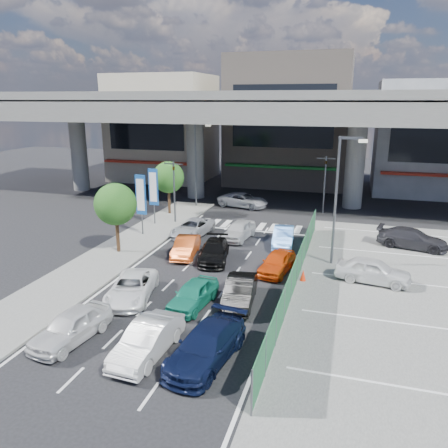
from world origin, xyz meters
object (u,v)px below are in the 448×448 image
(taxi_orange_left, at_px, (186,247))
(parked_sedan_white, at_px, (373,271))
(sedan_white_mid_left, at_px, (132,287))
(traffic_light_right, at_px, (325,170))
(minivan_navy_back, at_px, (206,346))
(parked_sedan_dgrey, at_px, (412,238))
(traffic_cone, at_px, (303,275))
(tree_far, at_px, (168,177))
(crossing_wagon_silver, at_px, (243,200))
(tree_near, at_px, (115,204))
(taxi_orange_right, at_px, (277,262))
(signboard_near, at_px, (141,197))
(hatch_white_back_mid, at_px, (148,340))
(signboard_far, at_px, (153,189))
(traffic_light_left, at_px, (174,177))
(sedan_white_front_mid, at_px, (239,230))
(kei_truck_front_right, at_px, (283,236))
(van_white_back_left, at_px, (71,326))
(taxi_teal_mid, at_px, (193,294))
(street_lamp_left, at_px, (197,158))
(wagon_silver_front_left, at_px, (193,228))
(hatch_black_mid_right, at_px, (240,291))
(street_lamp_right, at_px, (339,190))
(sedan_black_mid, at_px, (214,251))

(taxi_orange_left, xyz_separation_m, parked_sedan_white, (11.80, -1.19, 0.13))
(sedan_white_mid_left, height_order, parked_sedan_white, parked_sedan_white)
(traffic_light_right, height_order, minivan_navy_back, traffic_light_right)
(parked_sedan_dgrey, distance_m, traffic_cone, 10.36)
(tree_far, xyz_separation_m, crossing_wagon_silver, (5.70, 4.66, -2.72))
(traffic_light_right, relative_size, tree_near, 1.08)
(sedan_white_mid_left, relative_size, taxi_orange_right, 1.20)
(signboard_near, xyz_separation_m, hatch_white_back_mid, (7.62, -14.65, -2.37))
(signboard_far, height_order, parked_sedan_dgrey, signboard_far)
(minivan_navy_back, bearing_deg, traffic_light_left, 124.77)
(sedan_white_front_mid, bearing_deg, traffic_light_left, 164.00)
(kei_truck_front_right, height_order, parked_sedan_white, parked_sedan_white)
(van_white_back_left, height_order, taxi_orange_left, van_white_back_left)
(taxi_teal_mid, relative_size, taxi_orange_right, 1.01)
(traffic_light_right, relative_size, crossing_wagon_silver, 1.08)
(hatch_white_back_mid, height_order, minivan_navy_back, same)
(taxi_orange_left, bearing_deg, street_lamp_left, 96.86)
(signboard_far, relative_size, wagon_silver_front_left, 1.05)
(taxi_teal_mid, xyz_separation_m, sedan_white_front_mid, (-0.59, 11.33, 0.03))
(van_white_back_left, relative_size, wagon_silver_front_left, 0.91)
(sedan_white_mid_left, bearing_deg, hatch_white_back_mid, -68.44)
(taxi_teal_mid, xyz_separation_m, wagon_silver_front_left, (-4.19, 11.07, -0.02))
(street_lamp_left, xyz_separation_m, crossing_wagon_silver, (4.22, 1.16, -4.10))
(traffic_light_right, distance_m, parked_sedan_dgrey, 11.16)
(van_white_back_left, bearing_deg, hatch_black_mid_right, 50.83)
(street_lamp_left, bearing_deg, van_white_back_left, -82.81)
(street_lamp_left, bearing_deg, crossing_wagon_silver, 15.33)
(street_lamp_right, bearing_deg, sedan_white_mid_left, -140.70)
(parked_sedan_dgrey, relative_size, traffic_cone, 7.09)
(kei_truck_front_right, bearing_deg, van_white_back_left, -119.30)
(van_white_back_left, relative_size, taxi_teal_mid, 1.07)
(traffic_light_right, distance_m, crossing_wagon_silver, 8.28)
(traffic_light_right, bearing_deg, signboard_near, -139.09)
(hatch_black_mid_right, xyz_separation_m, wagon_silver_front_left, (-6.37, 10.12, -0.04))
(minivan_navy_back, distance_m, crossing_wagon_silver, 26.02)
(signboard_far, bearing_deg, street_lamp_left, 79.69)
(signboard_near, bearing_deg, parked_sedan_dgrey, 7.85)
(van_white_back_left, distance_m, wagon_silver_front_left, 15.68)
(sedan_black_mid, bearing_deg, taxi_teal_mid, -92.91)
(taxi_orange_right, distance_m, parked_sedan_dgrey, 10.88)
(taxi_orange_right, xyz_separation_m, traffic_cone, (1.68, -0.91, -0.25))
(hatch_black_mid_right, relative_size, traffic_cone, 6.13)
(signboard_near, height_order, crossing_wagon_silver, signboard_near)
(traffic_light_left, relative_size, kei_truck_front_right, 1.31)
(sedan_white_mid_left, bearing_deg, sedan_black_mid, 56.74)
(hatch_white_back_mid, relative_size, sedan_white_mid_left, 0.93)
(hatch_black_mid_right, bearing_deg, signboard_near, 131.68)
(signboard_far, distance_m, minivan_navy_back, 20.41)
(signboard_near, bearing_deg, taxi_teal_mid, -51.81)
(street_lamp_right, xyz_separation_m, traffic_cone, (-1.57, -3.30, -4.38))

